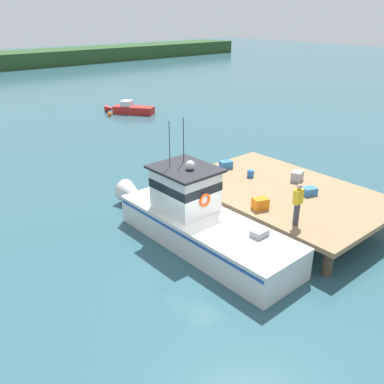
# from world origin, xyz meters

# --- Properties ---
(ground_plane) EXTENTS (200.00, 200.00, 0.00)m
(ground_plane) POSITION_xyz_m (0.00, 0.00, 0.00)
(ground_plane) COLOR #2D5660
(dock) EXTENTS (6.00, 9.00, 1.20)m
(dock) POSITION_xyz_m (4.80, 0.00, 1.07)
(dock) COLOR #4C3D2D
(dock) RESTS_ON ground
(main_fishing_boat) EXTENTS (2.70, 9.84, 4.80)m
(main_fishing_boat) POSITION_xyz_m (0.19, 0.64, 1.01)
(main_fishing_boat) COLOR silver
(main_fishing_boat) RESTS_ON ground
(crate_stack_near_edge) EXTENTS (0.71, 0.61, 0.32)m
(crate_stack_near_edge) POSITION_xyz_m (5.22, -1.08, 1.36)
(crate_stack_near_edge) COLOR #3370B2
(crate_stack_near_edge) RESTS_ON dock
(crate_single_far) EXTENTS (0.71, 0.62, 0.38)m
(crate_single_far) POSITION_xyz_m (4.77, 3.62, 1.39)
(crate_single_far) COLOR #3370B2
(crate_single_far) RESTS_ON dock
(crate_single_by_cleat) EXTENTS (0.71, 0.61, 0.46)m
(crate_single_by_cleat) POSITION_xyz_m (6.13, 0.24, 1.43)
(crate_single_by_cleat) COLOR #9E9EA3
(crate_single_by_cleat) RESTS_ON dock
(crate_stack_mid_dock) EXTENTS (0.71, 0.61, 0.46)m
(crate_stack_mid_dock) POSITION_xyz_m (2.52, -0.64, 1.43)
(crate_stack_mid_dock) COLOR orange
(crate_stack_mid_dock) RESTS_ON dock
(bait_bucket) EXTENTS (0.32, 0.32, 0.34)m
(bait_bucket) POSITION_xyz_m (4.82, 1.99, 1.37)
(bait_bucket) COLOR #2866B2
(bait_bucket) RESTS_ON dock
(deckhand_by_the_boat) EXTENTS (0.36, 0.22, 1.63)m
(deckhand_by_the_boat) POSITION_xyz_m (2.53, -2.37, 2.06)
(deckhand_by_the_boat) COLOR #383842
(deckhand_by_the_boat) RESTS_ON dock
(moored_boat_far_left) EXTENTS (3.42, 4.21, 1.16)m
(moored_boat_far_left) POSITION_xyz_m (10.39, 21.59, 0.40)
(moored_boat_far_left) COLOR red
(moored_boat_far_left) RESTS_ON ground
(mooring_buoy_outer) EXTENTS (0.36, 0.36, 0.36)m
(mooring_buoy_outer) POSITION_xyz_m (8.41, 21.86, 0.18)
(mooring_buoy_outer) COLOR #EA5B19
(mooring_buoy_outer) RESTS_ON ground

